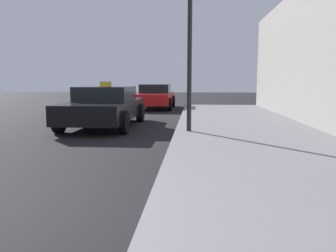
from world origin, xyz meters
The scene contains 3 objects.
street_lamp centered at (2.37, 6.25, 3.35)m, with size 0.36×0.36×4.74m.
car_black centered at (-0.35, 8.01, 0.65)m, with size 2.06×4.40×1.43m.
car_red centered at (0.44, 15.08, 0.64)m, with size 1.93×4.03×1.27m.
Camera 1 is at (2.51, -2.41, 1.45)m, focal length 35.64 mm.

